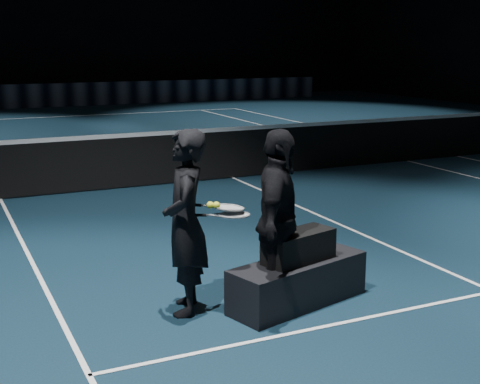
% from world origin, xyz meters
% --- Properties ---
extents(floor, '(36.00, 36.00, 0.00)m').
position_xyz_m(floor, '(0.00, 0.00, 0.00)').
color(floor, black).
rests_on(floor, ground).
extents(court_lines, '(10.98, 23.78, 0.01)m').
position_xyz_m(court_lines, '(0.00, 0.00, 0.00)').
color(court_lines, white).
rests_on(court_lines, floor).
extents(net_mesh, '(12.80, 0.02, 0.86)m').
position_xyz_m(net_mesh, '(0.00, 0.00, 0.45)').
color(net_mesh, black).
rests_on(net_mesh, floor).
extents(net_tape, '(12.80, 0.03, 0.07)m').
position_xyz_m(net_tape, '(0.00, 0.00, 0.92)').
color(net_tape, white).
rests_on(net_tape, net_mesh).
extents(sponsor_backdrop, '(22.00, 0.15, 0.90)m').
position_xyz_m(sponsor_backdrop, '(0.00, 15.50, 0.45)').
color(sponsor_backdrop, black).
rests_on(sponsor_backdrop, floor).
extents(player_bench, '(1.52, 0.85, 0.43)m').
position_xyz_m(player_bench, '(-1.95, -5.82, 0.22)').
color(player_bench, black).
rests_on(player_bench, floor).
extents(racket_bag, '(0.78, 0.49, 0.29)m').
position_xyz_m(racket_bag, '(-1.95, -5.82, 0.58)').
color(racket_bag, black).
rests_on(racket_bag, player_bench).
extents(bag_signature, '(0.33, 0.09, 0.10)m').
position_xyz_m(bag_signature, '(-1.95, -5.98, 0.58)').
color(bag_signature, white).
rests_on(bag_signature, racket_bag).
extents(player_a, '(0.61, 0.74, 1.72)m').
position_xyz_m(player_a, '(-2.99, -5.53, 0.86)').
color(player_a, black).
rests_on(player_a, floor).
extents(player_b, '(0.92, 1.07, 1.72)m').
position_xyz_m(player_b, '(-2.21, -5.86, 0.86)').
color(player_b, black).
rests_on(player_b, floor).
extents(racket_lower, '(0.71, 0.47, 0.03)m').
position_xyz_m(racket_lower, '(-2.57, -5.70, 0.93)').
color(racket_lower, black).
rests_on(racket_lower, player_a).
extents(racket_upper, '(0.71, 0.43, 0.10)m').
position_xyz_m(racket_upper, '(-2.60, -5.65, 0.99)').
color(racket_upper, black).
rests_on(racket_upper, player_b).
extents(tennis_balls, '(0.12, 0.10, 0.12)m').
position_xyz_m(tennis_balls, '(-2.75, -5.62, 1.04)').
color(tennis_balls, yellow).
rests_on(tennis_balls, racket_upper).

